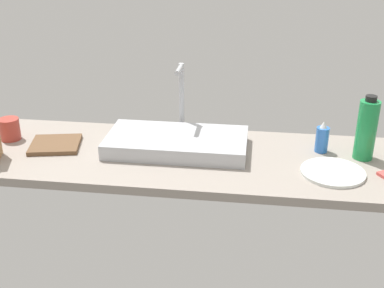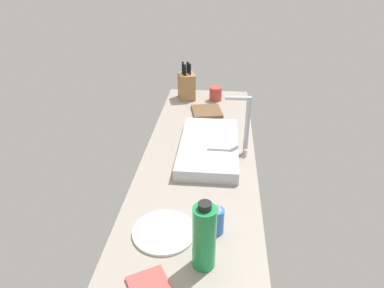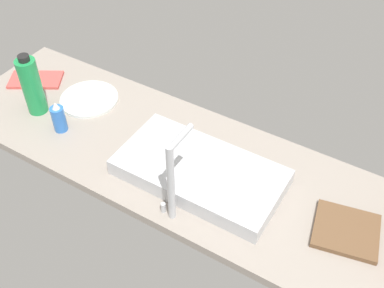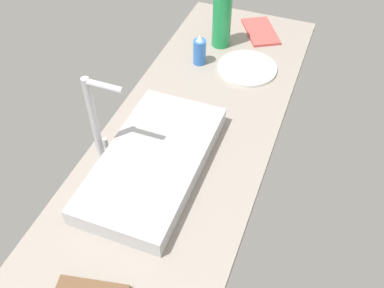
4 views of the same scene
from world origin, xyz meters
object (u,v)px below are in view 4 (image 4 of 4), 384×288
(soap_bottle, at_px, (200,51))
(dish_towel, at_px, (261,31))
(faucet, at_px, (96,115))
(water_bottle, at_px, (222,19))
(sink_basin, at_px, (154,162))
(dinner_plate, at_px, (247,68))

(soap_bottle, xyz_separation_m, dish_towel, (0.31, -0.18, -0.05))
(dish_towel, bearing_deg, faucet, 162.06)
(dish_towel, bearing_deg, water_bottle, 137.87)
(water_bottle, bearing_deg, faucet, 168.37)
(sink_basin, distance_m, dinner_plate, 0.63)
(sink_basin, xyz_separation_m, water_bottle, (0.75, 0.02, 0.09))
(dinner_plate, bearing_deg, faucet, 153.32)
(sink_basin, height_order, soap_bottle, soap_bottle)
(dinner_plate, height_order, dish_towel, same)
(sink_basin, height_order, water_bottle, water_bottle)
(faucet, relative_size, dish_towel, 1.41)
(faucet, distance_m, dinner_plate, 0.72)
(sink_basin, height_order, dinner_plate, sink_basin)
(soap_bottle, distance_m, dinner_plate, 0.21)
(sink_basin, distance_m, faucet, 0.23)
(soap_bottle, xyz_separation_m, dinner_plate, (0.03, -0.20, -0.05))
(dinner_plate, bearing_deg, water_bottle, 49.60)
(dish_towel, bearing_deg, sink_basin, 172.58)
(water_bottle, bearing_deg, sink_basin, -178.38)
(sink_basin, bearing_deg, dish_towel, -7.42)
(faucet, height_order, soap_bottle, faucet)
(sink_basin, bearing_deg, water_bottle, 1.62)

